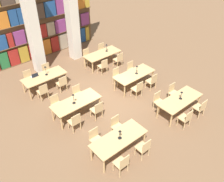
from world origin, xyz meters
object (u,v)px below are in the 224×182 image
Objects in this scene: chair_4 at (186,118)px; desk_lamp_4 at (46,69)px; pillar_left at (30,17)px; reading_table_2 at (76,103)px; pillar_center at (71,7)px; chair_16 at (43,91)px; reading_table_5 at (102,55)px; chair_23 at (102,50)px; chair_8 at (75,121)px; reading_table_1 at (180,101)px; chair_10 at (97,110)px; chair_19 at (47,71)px; desk_lamp_1 at (182,94)px; chair_11 at (78,94)px; chair_17 at (29,78)px; reading_table_3 at (134,75)px; reading_table_0 at (119,140)px; chair_1 at (96,138)px; laptop at (35,76)px; chair_9 at (56,104)px; chair_21 at (87,56)px; desk_lamp_3 at (137,68)px; chair_20 at (103,66)px; chair_6 at (200,107)px; desk_lamp_2 at (73,97)px; reading_table_4 at (44,77)px; chair_13 at (117,76)px; chair_22 at (119,59)px; desk_lamp_0 at (120,133)px; desk_lamp_5 at (107,46)px; chair_12 at (138,89)px; chair_18 at (62,83)px; chair_15 at (131,69)px; chair_7 at (173,92)px; chair_3 at (117,126)px; chair_5 at (159,101)px.

desk_lamp_4 reaches higher than chair_4.
reading_table_2 is (-0.53, -4.39, -2.34)m from pillar_left.
chair_16 is (-3.42, -2.48, -2.54)m from pillar_center.
chair_23 is (0.57, 0.72, -0.20)m from reading_table_5.
reading_table_1 is at bearing -26.46° from chair_8.
chair_10 and chair_19 have the same top height.
chair_11 is (-2.94, 3.43, -0.53)m from desk_lamp_1.
reading_table_3 is at bearing 139.40° from chair_17.
chair_4 reaches higher than reading_table_0.
laptop is at bearing -90.37° from chair_1.
chair_9 is 4.40m from chair_21.
chair_20 is at bearing 104.02° from desk_lamp_3.
reading_table_1 is 2.43× the size of chair_19.
chair_20 is (3.53, 1.19, 0.00)m from chair_9.
chair_6 is 5.25m from reading_table_2.
chair_16 reaches higher than reading_table_2.
reading_table_3 is (3.50, 0.00, -0.41)m from desk_lamp_2.
reading_table_2 is at bearing 52.68° from chair_11.
reading_table_1 is 6.41m from reading_table_4.
desk_lamp_2 is 3.70m from chair_20.
chair_17 is at bearing -75.56° from laptop.
chair_21 is (-0.41, 3.38, -0.20)m from reading_table_3.
chair_22 is at bearing -133.57° from chair_13.
chair_11 is at bearing -75.93° from desk_lamp_4.
desk_lamp_1 reaches higher than reading_table_5.
laptop reaches higher than chair_6.
chair_6 is (3.93, -0.72, -0.54)m from desk_lamp_0.
desk_lamp_3 is at bearing -75.98° from chair_20.
chair_21 is 1.97× the size of desk_lamp_5.
chair_18 is (-2.46, 2.67, 0.00)m from chair_12.
chair_8 is 1.00× the size of chair_15.
chair_11 and chair_13 have the same top height.
chair_15 reaches higher than reading_table_0.
laptop is at bearing 146.92° from reading_table_4.
chair_12 is 1.05m from desk_lamp_3.
chair_13 is at bearing -93.28° from chair_20.
reading_table_1 is at bearing 94.57° from chair_21.
chair_4 is 6.87m from chair_23.
chair_10 is (1.03, 1.25, 0.00)m from chair_1.
desk_lamp_5 is (-0.05, 1.99, 0.57)m from chair_15.
chair_10 is 0.41× the size of reading_table_3.
pillar_left is 6.97× the size of chair_6.
chair_1 is at bearing -117.62° from pillar_center.
chair_8 is (-4.05, 1.99, -0.53)m from desk_lamp_1.
chair_6 is (1.11, -7.83, -2.54)m from pillar_center.
chair_7 is 0.41× the size of reading_table_5.
chair_3 reaches higher than reading_table_0.
reading_table_4 is at bearing 142.37° from reading_table_3.
reading_table_3 is at bearing 38.16° from reading_table_0.
chair_5 reaches higher than reading_table_2.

